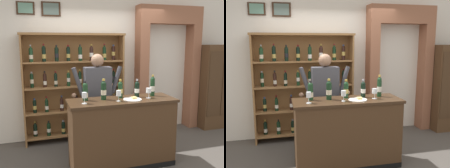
{
  "view_description": "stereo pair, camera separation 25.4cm",
  "coord_description": "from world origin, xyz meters",
  "views": [
    {
      "loc": [
        -1.21,
        -3.38,
        1.89
      ],
      "look_at": [
        -0.1,
        0.18,
        1.24
      ],
      "focal_mm": 39.87,
      "sensor_mm": 36.0,
      "label": 1
    },
    {
      "loc": [
        -0.96,
        -3.45,
        1.89
      ],
      "look_at": [
        -0.1,
        0.18,
        1.24
      ],
      "focal_mm": 39.87,
      "sensor_mm": 36.0,
      "label": 2
    }
  ],
  "objects": [
    {
      "name": "back_wall",
      "position": [
        -0.0,
        1.48,
        1.67
      ],
      "size": [
        12.0,
        0.19,
        3.33
      ],
      "color": "silver",
      "rests_on": "ground"
    },
    {
      "name": "tasting_bottle_bianco",
      "position": [
        -0.27,
        0.07,
        1.18
      ],
      "size": [
        0.08,
        0.08,
        0.31
      ],
      "color": "black",
      "rests_on": "tasting_counter"
    },
    {
      "name": "wine_glass_right",
      "position": [
        -0.58,
        -0.09,
        1.15
      ],
      "size": [
        0.07,
        0.07,
        0.16
      ],
      "color": "silver",
      "rests_on": "tasting_counter"
    },
    {
      "name": "tasting_bottle_super_tuscan",
      "position": [
        0.54,
        0.09,
        1.19
      ],
      "size": [
        0.07,
        0.07,
        0.34
      ],
      "color": "#19381E",
      "rests_on": "tasting_counter"
    },
    {
      "name": "tasting_bottle_riserva",
      "position": [
        0.27,
        0.08,
        1.16
      ],
      "size": [
        0.07,
        0.07,
        0.28
      ],
      "color": "black",
      "rests_on": "tasting_counter"
    },
    {
      "name": "side_cabinet",
      "position": [
        2.53,
        1.04,
        0.91
      ],
      "size": [
        0.73,
        0.39,
        1.81
      ],
      "color": "#4C331E",
      "rests_on": "ground"
    },
    {
      "name": "tasting_counter",
      "position": [
        -0.0,
        -0.0,
        0.52
      ],
      "size": [
        1.61,
        0.56,
        1.04
      ],
      "color": "#422B19",
      "rests_on": "ground"
    },
    {
      "name": "wine_glass_center",
      "position": [
        -0.09,
        -0.09,
        1.15
      ],
      "size": [
        0.07,
        0.07,
        0.16
      ],
      "color": "silver",
      "rests_on": "tasting_counter"
    },
    {
      "name": "wine_glass_left",
      "position": [
        0.41,
        -0.04,
        1.15
      ],
      "size": [
        0.08,
        0.08,
        0.16
      ],
      "color": "silver",
      "rests_on": "tasting_counter"
    },
    {
      "name": "ground_plane",
      "position": [
        0.0,
        0.0,
        -0.01
      ],
      "size": [
        14.0,
        14.0,
        0.02
      ],
      "primitive_type": "cube",
      "color": "#47423D"
    },
    {
      "name": "wine_shelf",
      "position": [
        -0.51,
        1.26,
        1.08
      ],
      "size": [
        1.91,
        0.32,
        2.03
      ],
      "color": "olive",
      "rests_on": "ground"
    },
    {
      "name": "tasting_bottle_rosso",
      "position": [
        -0.53,
        0.09,
        1.17
      ],
      "size": [
        0.08,
        0.08,
        0.28
      ],
      "color": "#19381E",
      "rests_on": "tasting_counter"
    },
    {
      "name": "archway_doorway",
      "position": [
        1.46,
        1.34,
        1.46
      ],
      "size": [
        1.39,
        0.45,
        2.59
      ],
      "color": "#935B42",
      "rests_on": "ground"
    },
    {
      "name": "shopkeeper",
      "position": [
        -0.23,
        0.58,
        1.05
      ],
      "size": [
        0.88,
        0.22,
        1.68
      ],
      "color": "#2D3347",
      "rests_on": "ground"
    },
    {
      "name": "tasting_bottle_grappa",
      "position": [
        0.01,
        0.11,
        1.17
      ],
      "size": [
        0.07,
        0.07,
        0.28
      ],
      "color": "#19381E",
      "rests_on": "tasting_counter"
    },
    {
      "name": "cheese_plate",
      "position": [
        0.14,
        -0.07,
        1.05
      ],
      "size": [
        0.27,
        0.27,
        0.04
      ],
      "color": "white",
      "rests_on": "tasting_counter"
    }
  ]
}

